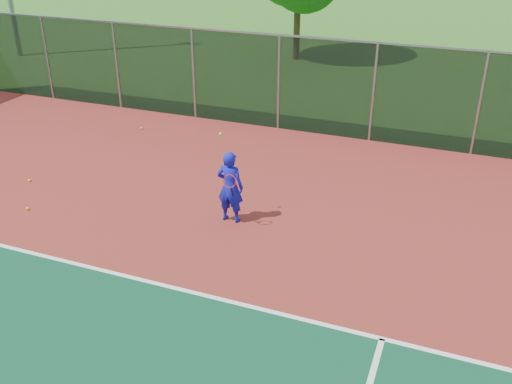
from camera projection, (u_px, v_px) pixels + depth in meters
court_apron at (250, 348)px, 9.39m from camera, size 30.00×20.00×0.02m
fence_back at (373, 92)px, 17.02m from camera, size 30.00×0.06×3.03m
tennis_player at (230, 187)px, 12.82m from camera, size 0.62×0.62×2.09m
practice_ball_1 at (28, 209)px, 13.63m from camera, size 0.07×0.07×0.07m
practice_ball_2 at (142, 128)px, 18.56m from camera, size 0.07×0.07×0.07m
practice_ball_4 at (29, 180)px, 15.03m from camera, size 0.07×0.07×0.07m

